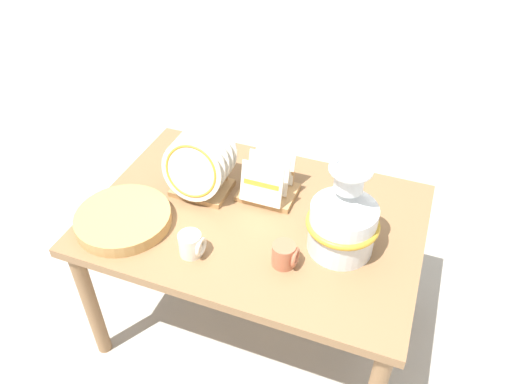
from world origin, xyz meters
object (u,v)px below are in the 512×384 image
at_px(ceramic_vase, 344,217).
at_px(dish_rack_round_plates, 199,169).
at_px(wicker_charger_stack, 123,219).
at_px(mug_terracotta_glaze, 285,255).
at_px(dish_rack_square_plates, 268,184).
at_px(mug_cream_glaze, 192,245).

relative_size(ceramic_vase, dish_rack_round_plates, 1.33).
distance_m(wicker_charger_stack, mug_terracotta_glaze, 0.59).
height_order(ceramic_vase, dish_rack_square_plates, ceramic_vase).
relative_size(ceramic_vase, wicker_charger_stack, 1.01).
height_order(ceramic_vase, wicker_charger_stack, ceramic_vase).
xyz_separation_m(ceramic_vase, dish_rack_square_plates, (-0.32, 0.17, -0.09)).
distance_m(ceramic_vase, dish_rack_square_plates, 0.37).
bearing_deg(dish_rack_round_plates, dish_rack_square_plates, 16.95).
relative_size(dish_rack_square_plates, mug_cream_glaze, 2.50).
bearing_deg(wicker_charger_stack, mug_cream_glaze, -8.51).
relative_size(ceramic_vase, mug_cream_glaze, 4.04).
bearing_deg(mug_cream_glaze, dish_rack_square_plates, 70.76).
height_order(ceramic_vase, mug_terracotta_glaze, ceramic_vase).
height_order(dish_rack_round_plates, mug_cream_glaze, dish_rack_round_plates).
relative_size(dish_rack_round_plates, mug_cream_glaze, 3.04).
height_order(dish_rack_round_plates, wicker_charger_stack, dish_rack_round_plates).
xyz_separation_m(ceramic_vase, dish_rack_round_plates, (-0.56, 0.10, -0.03)).
xyz_separation_m(dish_rack_round_plates, wicker_charger_stack, (-0.18, -0.26, -0.09)).
bearing_deg(wicker_charger_stack, dish_rack_round_plates, 55.57).
relative_size(dish_rack_square_plates, mug_terracotta_glaze, 2.50).
distance_m(wicker_charger_stack, mug_cream_glaze, 0.29).
relative_size(wicker_charger_stack, mug_cream_glaze, 4.00).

